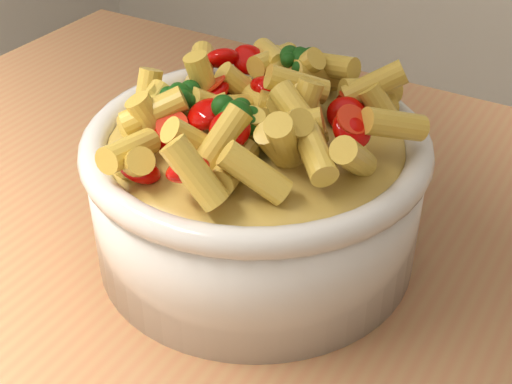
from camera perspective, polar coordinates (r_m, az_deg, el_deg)
The scene contains 2 objects.
serving_bowl at distance 0.57m, azimuth -0.00°, elevation 0.12°, with size 0.27×0.27×0.12m.
pasta_salad at distance 0.53m, azimuth 0.00°, elevation 6.47°, with size 0.21×0.21×0.05m.
Camera 1 is at (0.12, -0.37, 1.28)m, focal length 50.00 mm.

